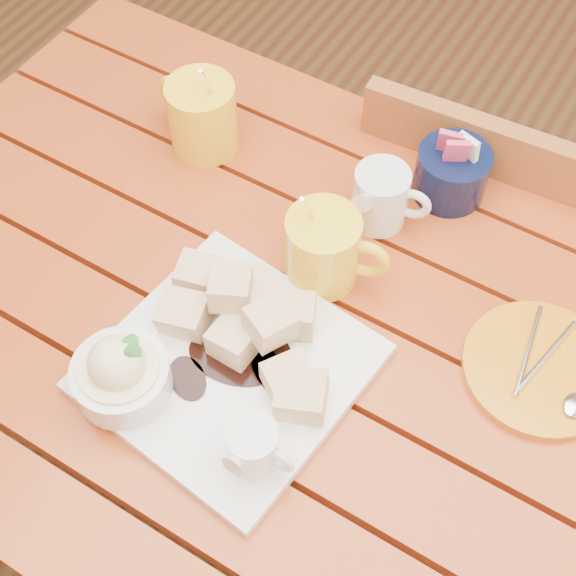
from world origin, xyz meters
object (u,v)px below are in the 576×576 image
Objects in this scene: coffee_mug_left at (201,114)px; coffee_mug_right at (325,249)px; dessert_plate at (205,363)px; chair_far at (478,242)px; orange_saucer at (540,369)px; table at (292,367)px.

coffee_mug_right is at bearing -9.59° from coffee_mug_left.
coffee_mug_left reaches higher than coffee_mug_right.
dessert_plate is at bearing -117.04° from coffee_mug_right.
coffee_mug_right is (0.04, 0.20, 0.02)m from dessert_plate.
coffee_mug_right is at bearing 69.68° from chair_far.
coffee_mug_left is 0.56m from orange_saucer.
table is 0.19m from dessert_plate.
coffee_mug_left reaches higher than dessert_plate.
chair_far is at bearing 49.23° from coffee_mug_left.
dessert_plate is at bearing -148.03° from orange_saucer.
orange_saucer is 0.22× the size of chair_far.
dessert_plate is 0.20m from coffee_mug_right.
chair_far is at bearing 59.31° from coffee_mug_right.
chair_far is (0.37, 0.27, -0.34)m from coffee_mug_left.
orange_saucer is (0.28, 0.10, 0.11)m from table.
coffee_mug_left is at bearing 31.59° from chair_far.
orange_saucer is at bearing -12.67° from coffee_mug_right.
dessert_plate is 0.67m from chair_far.
coffee_mug_right is 0.52m from chair_far.
coffee_mug_left is (-0.22, 0.31, 0.02)m from dessert_plate.
table is at bearing -161.30° from orange_saucer.
orange_saucer is (0.55, -0.10, -0.05)m from coffee_mug_left.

